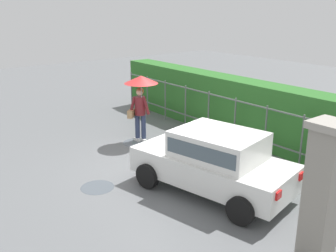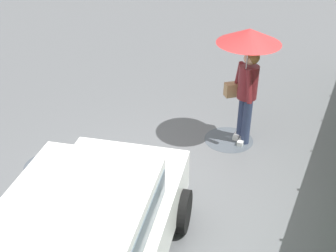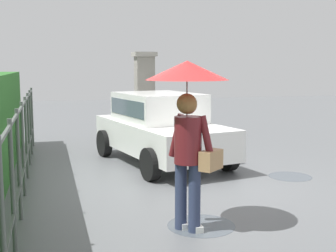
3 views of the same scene
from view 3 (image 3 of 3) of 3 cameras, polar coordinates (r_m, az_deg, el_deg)
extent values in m
plane|color=slate|center=(7.96, 2.75, -7.33)|extent=(40.00, 40.00, 0.00)
cube|color=white|center=(9.52, -0.85, -1.27)|extent=(3.96, 2.38, 0.60)
cube|color=white|center=(9.58, -1.25, 2.40)|extent=(2.16, 1.81, 0.60)
cube|color=#4C5B66|center=(9.58, -1.25, 2.52)|extent=(2.02, 1.80, 0.33)
cylinder|color=black|center=(8.93, 7.60, -3.76)|extent=(0.62, 0.30, 0.60)
cylinder|color=black|center=(8.11, -2.25, -4.87)|extent=(0.62, 0.30, 0.60)
cylinder|color=black|center=(11.04, 0.18, -1.50)|extent=(0.62, 0.30, 0.60)
cylinder|color=black|center=(10.38, -8.08, -2.16)|extent=(0.62, 0.30, 0.60)
cube|color=red|center=(11.40, -2.52, 0.96)|extent=(0.10, 0.21, 0.16)
cube|color=red|center=(10.99, -7.74, 0.65)|extent=(0.10, 0.21, 0.16)
cylinder|color=#2D3856|center=(5.74, 1.64, -8.81)|extent=(0.15, 0.15, 0.86)
cylinder|color=#2D3856|center=(5.64, 3.37, -9.12)|extent=(0.15, 0.15, 0.86)
cube|color=white|center=(5.91, 1.95, -12.30)|extent=(0.26, 0.10, 0.08)
cube|color=white|center=(5.81, 3.65, -12.66)|extent=(0.26, 0.10, 0.08)
cylinder|color=maroon|center=(5.52, 2.54, -1.79)|extent=(0.34, 0.34, 0.58)
sphere|color=#DBAD89|center=(5.47, 2.57, 2.66)|extent=(0.22, 0.22, 0.22)
sphere|color=olive|center=(5.44, 2.40, 2.85)|extent=(0.25, 0.25, 0.25)
cylinder|color=maroon|center=(5.70, 1.09, -1.19)|extent=(0.23, 0.22, 0.56)
cylinder|color=maroon|center=(5.48, 4.94, -1.59)|extent=(0.23, 0.22, 0.56)
cylinder|color=#B2B2B7|center=(5.60, 2.41, 1.91)|extent=(0.02, 0.02, 0.77)
cone|color=red|center=(5.58, 2.43, 7.06)|extent=(1.04, 1.04, 0.24)
cube|color=tan|center=(5.54, 5.47, -4.31)|extent=(0.34, 0.36, 0.24)
cube|color=gray|center=(12.27, -2.99, 3.40)|extent=(0.48, 0.48, 2.30)
cube|color=#9E998E|center=(12.24, -3.03, 9.06)|extent=(0.60, 0.60, 0.12)
cylinder|color=#59605B|center=(4.05, -20.26, -11.63)|extent=(0.05, 0.05, 1.50)
cylinder|color=#59605B|center=(5.16, -19.10, -7.42)|extent=(0.05, 0.05, 1.50)
cylinder|color=#59605B|center=(6.30, -18.37, -4.71)|extent=(0.05, 0.05, 1.50)
cylinder|color=#59605B|center=(7.44, -17.87, -2.83)|extent=(0.05, 0.05, 1.50)
cylinder|color=#59605B|center=(8.59, -17.50, -1.45)|extent=(0.05, 0.05, 1.50)
cylinder|color=#59605B|center=(9.74, -17.22, -0.40)|extent=(0.05, 0.05, 1.50)
cylinder|color=#59605B|center=(10.90, -17.00, 0.43)|extent=(0.05, 0.05, 1.50)
cylinder|color=#59605B|center=(12.05, -16.82, 1.10)|extent=(0.05, 0.05, 1.50)
cube|color=#59605B|center=(6.77, -18.33, 1.88)|extent=(10.49, 0.03, 0.04)
cube|color=#59605B|center=(6.93, -17.99, -6.13)|extent=(10.49, 0.03, 0.04)
cylinder|color=#4C545B|center=(8.77, 15.20, -6.17)|extent=(0.80, 0.80, 0.00)
cylinder|color=#4C545B|center=(5.98, 4.22, -12.44)|extent=(0.88, 0.88, 0.00)
camera|label=1|loc=(17.11, 13.76, 14.48)|focal=41.11mm
camera|label=2|loc=(12.10, -15.53, 18.32)|focal=47.25mm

